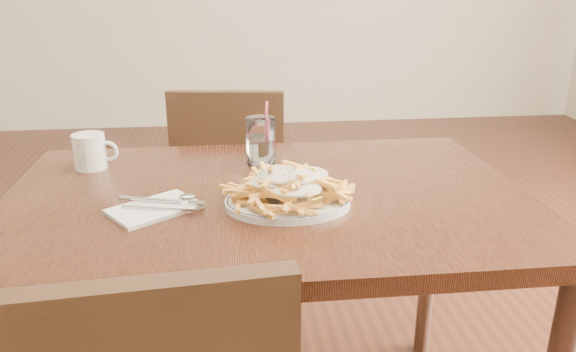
{
  "coord_description": "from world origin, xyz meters",
  "views": [
    {
      "loc": [
        -0.09,
        -1.2,
        1.23
      ],
      "look_at": [
        0.04,
        -0.08,
        0.82
      ],
      "focal_mm": 35.0,
      "sensor_mm": 36.0,
      "label": 1
    }
  ],
  "objects": [
    {
      "name": "water_glass",
      "position": [
        0.0,
        0.22,
        0.8
      ],
      "size": [
        0.08,
        0.08,
        0.17
      ],
      "color": "white",
      "rests_on": "table"
    },
    {
      "name": "chair_far",
      "position": [
        -0.08,
        0.76,
        0.49
      ],
      "size": [
        0.45,
        0.45,
        0.86
      ],
      "color": "black",
      "rests_on": "ground"
    },
    {
      "name": "loaded_fries",
      "position": [
        0.04,
        -0.08,
        0.81
      ],
      "size": [
        0.3,
        0.27,
        0.08
      ],
      "color": "#EEAE48",
      "rests_on": "fries_plate"
    },
    {
      "name": "napkin",
      "position": [
        -0.25,
        -0.07,
        0.75
      ],
      "size": [
        0.22,
        0.2,
        0.01
      ],
      "primitive_type": "cube",
      "rotation": [
        0.0,
        0.0,
        0.61
      ],
      "color": "silver",
      "rests_on": "table"
    },
    {
      "name": "cutlery",
      "position": [
        -0.25,
        -0.07,
        0.76
      ],
      "size": [
        0.2,
        0.1,
        0.01
      ],
      "color": "silver",
      "rests_on": "napkin"
    },
    {
      "name": "coffee_mug",
      "position": [
        -0.44,
        0.23,
        0.8
      ],
      "size": [
        0.12,
        0.08,
        0.09
      ],
      "color": "white",
      "rests_on": "table"
    },
    {
      "name": "table",
      "position": [
        0.0,
        0.0,
        0.67
      ],
      "size": [
        1.2,
        0.8,
        0.75
      ],
      "color": "black",
      "rests_on": "ground"
    },
    {
      "name": "fries_plate",
      "position": [
        0.04,
        -0.08,
        0.76
      ],
      "size": [
        0.31,
        0.28,
        0.02
      ],
      "color": "white",
      "rests_on": "table"
    }
  ]
}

